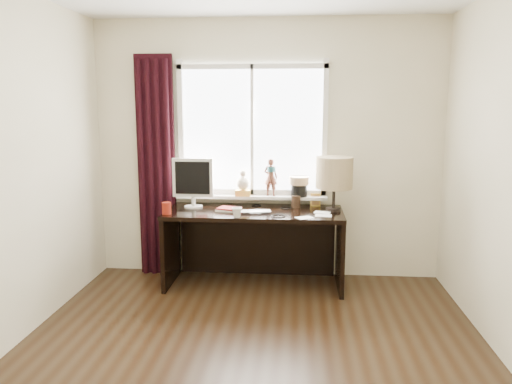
# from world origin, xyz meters

# --- Properties ---
(floor) EXTENTS (3.50, 4.00, 0.00)m
(floor) POSITION_xyz_m (0.00, 0.00, 0.00)
(floor) COLOR #312314
(floor) RESTS_ON ground
(wall_back) EXTENTS (3.50, 0.00, 2.60)m
(wall_back) POSITION_xyz_m (0.00, 2.00, 1.30)
(wall_back) COLOR beige
(wall_back) RESTS_ON ground
(wall_front) EXTENTS (3.50, 0.00, 2.60)m
(wall_front) POSITION_xyz_m (0.00, -2.00, 1.30)
(wall_front) COLOR beige
(wall_front) RESTS_ON ground
(laptop) EXTENTS (0.32, 0.23, 0.02)m
(laptop) POSITION_xyz_m (-0.08, 1.52, 0.76)
(laptop) COLOR silver
(laptop) RESTS_ON desk
(mug) EXTENTS (0.13, 0.13, 0.09)m
(mug) POSITION_xyz_m (-0.23, 1.33, 0.80)
(mug) COLOR white
(mug) RESTS_ON desk
(red_cup) EXTENTS (0.08, 0.08, 0.11)m
(red_cup) POSITION_xyz_m (-0.90, 1.41, 0.81)
(red_cup) COLOR maroon
(red_cup) RESTS_ON desk
(window) EXTENTS (1.52, 0.22, 1.40)m
(window) POSITION_xyz_m (-0.14, 1.95, 1.31)
(window) COLOR white
(window) RESTS_ON ground
(curtain) EXTENTS (0.38, 0.09, 2.25)m
(curtain) POSITION_xyz_m (-1.13, 1.91, 1.12)
(curtain) COLOR black
(curtain) RESTS_ON floor
(desk) EXTENTS (1.70, 0.70, 0.75)m
(desk) POSITION_xyz_m (-0.10, 1.73, 0.51)
(desk) COLOR black
(desk) RESTS_ON floor
(monitor) EXTENTS (0.40, 0.18, 0.49)m
(monitor) POSITION_xyz_m (-0.71, 1.72, 1.03)
(monitor) COLOR beige
(monitor) RESTS_ON desk
(notebook_stack) EXTENTS (0.25, 0.21, 0.03)m
(notebook_stack) POSITION_xyz_m (-0.34, 1.60, 0.77)
(notebook_stack) COLOR beige
(notebook_stack) RESTS_ON desk
(brush_holder) EXTENTS (0.09, 0.09, 0.25)m
(brush_holder) POSITION_xyz_m (0.30, 1.81, 0.81)
(brush_holder) COLOR black
(brush_holder) RESTS_ON desk
(icon_frame) EXTENTS (0.10, 0.03, 0.13)m
(icon_frame) POSITION_xyz_m (0.49, 1.89, 0.81)
(icon_frame) COLOR gold
(icon_frame) RESTS_ON desk
(table_lamp) EXTENTS (0.35, 0.35, 0.52)m
(table_lamp) POSITION_xyz_m (0.66, 1.68, 1.11)
(table_lamp) COLOR black
(table_lamp) RESTS_ON desk
(loose_papers) EXTENTS (0.35, 0.39, 0.00)m
(loose_papers) POSITION_xyz_m (0.50, 1.47, 0.75)
(loose_papers) COLOR white
(loose_papers) RESTS_ON desk
(desk_cables) EXTENTS (0.44, 0.62, 0.01)m
(desk_cables) POSITION_xyz_m (0.10, 1.63, 0.75)
(desk_cables) COLOR black
(desk_cables) RESTS_ON desk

